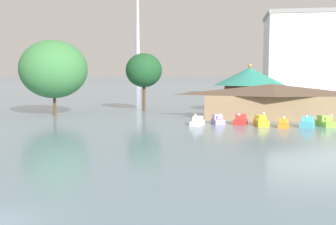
{
  "coord_description": "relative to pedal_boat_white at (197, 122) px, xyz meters",
  "views": [
    {
      "loc": [
        10.82,
        -15.69,
        6.79
      ],
      "look_at": [
        4.94,
        22.1,
        3.0
      ],
      "focal_mm": 42.08,
      "sensor_mm": 36.0,
      "label": 1
    }
  ],
  "objects": [
    {
      "name": "pedal_boat_lavender",
      "position": [
        2.61,
        1.92,
        0.04
      ],
      "size": [
        1.96,
        2.64,
        1.51
      ],
      "rotation": [
        0.0,
        0.0,
        -1.26
      ],
      "color": "#B299D8",
      "rests_on": "ground"
    },
    {
      "name": "green_roof_pavilion",
      "position": [
        7.67,
        21.23,
        4.15
      ],
      "size": [
        12.68,
        12.68,
        8.58
      ],
      "color": "brown",
      "rests_on": "ground"
    },
    {
      "name": "shoreline_tree_tall_left",
      "position": [
        -24.04,
        8.95,
        7.01
      ],
      "size": [
        10.85,
        10.85,
        12.17
      ],
      "color": "brown",
      "rests_on": "ground"
    },
    {
      "name": "pedal_boat_yellow",
      "position": [
        8.26,
        1.06,
        0.07
      ],
      "size": [
        1.85,
        3.16,
        1.88
      ],
      "rotation": [
        0.0,
        0.0,
        -1.42
      ],
      "color": "yellow",
      "rests_on": "ground"
    },
    {
      "name": "background_building_block",
      "position": [
        30.71,
        60.01,
        10.93
      ],
      "size": [
        34.41,
        17.98,
        22.78
      ],
      "color": "silver",
      "rests_on": "ground"
    },
    {
      "name": "pedal_boat_cyan",
      "position": [
        13.95,
        0.34,
        0.1
      ],
      "size": [
        2.28,
        2.79,
        1.62
      ],
      "rotation": [
        0.0,
        0.0,
        -1.89
      ],
      "color": "#4CB7CC",
      "rests_on": "ground"
    },
    {
      "name": "pedal_boat_lime",
      "position": [
        16.52,
        1.96,
        0.06
      ],
      "size": [
        2.46,
        3.3,
        1.66
      ],
      "rotation": [
        0.0,
        0.0,
        -1.27
      ],
      "color": "#8CCC3F",
      "rests_on": "ground"
    },
    {
      "name": "shoreline_tree_mid",
      "position": [
        -11.34,
        19.04,
        6.89
      ],
      "size": [
        6.62,
        6.62,
        10.47
      ],
      "color": "brown",
      "rests_on": "ground"
    },
    {
      "name": "pedal_boat_white",
      "position": [
        0.0,
        0.0,
        0.0
      ],
      "size": [
        1.83,
        3.13,
        1.66
      ],
      "rotation": [
        0.0,
        0.0,
        -1.73
      ],
      "color": "white",
      "rests_on": "ground"
    },
    {
      "name": "pedal_boat_orange",
      "position": [
        10.95,
        -0.02,
        -0.01
      ],
      "size": [
        1.7,
        3.01,
        1.51
      ],
      "rotation": [
        0.0,
        0.0,
        -1.69
      ],
      "color": "orange",
      "rests_on": "ground"
    },
    {
      "name": "boathouse",
      "position": [
        10.42,
        8.98,
        2.28
      ],
      "size": [
        21.4,
        6.47,
        5.25
      ],
      "color": "#9E7F5B",
      "rests_on": "ground"
    },
    {
      "name": "pedal_boat_red",
      "position": [
        5.62,
        2.05,
        0.06
      ],
      "size": [
        2.09,
        2.94,
        1.58
      ],
      "rotation": [
        0.0,
        0.0,
        -1.79
      ],
      "color": "red",
      "rests_on": "ground"
    }
  ]
}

